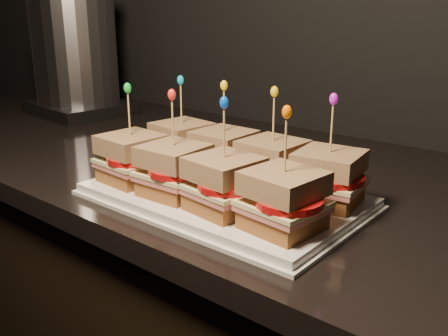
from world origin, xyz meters
The scene contains 62 objects.
granite_slab centered at (0.45, 1.66, 0.92)m, with size 2.33×0.70×0.04m, color black.
platter centered at (0.52, 1.49, 0.95)m, with size 0.41×0.25×0.02m, color white.
platter_rim centered at (0.52, 1.49, 0.95)m, with size 0.42×0.27×0.01m, color white.
sandwich_0_bread_bot centered at (0.38, 1.55, 0.97)m, with size 0.09×0.09×0.02m, color brown.
sandwich_0_ham centered at (0.38, 1.55, 0.99)m, with size 0.09×0.09×0.01m, color #C15D5E.
sandwich_0_cheese centered at (0.38, 1.55, 1.00)m, with size 0.10×0.09×0.01m, color #F1E8A1.
sandwich_0_tomato centered at (0.39, 1.54, 1.00)m, with size 0.09×0.09×0.01m, color #B80E0F.
sandwich_0_bread_top centered at (0.38, 1.55, 1.02)m, with size 0.09×0.09×0.03m, color #56280F.
sandwich_0_pick centered at (0.38, 1.55, 1.07)m, with size 0.00×0.00×0.09m, color tan.
sandwich_0_frill centered at (0.38, 1.55, 1.11)m, with size 0.01×0.01×0.02m, color #0E96B4.
sandwich_1_bread_bot centered at (0.47, 1.55, 0.97)m, with size 0.09×0.09×0.02m, color brown.
sandwich_1_ham centered at (0.47, 1.55, 0.99)m, with size 0.09×0.09×0.01m, color #C15D5E.
sandwich_1_cheese centered at (0.47, 1.55, 1.00)m, with size 0.10×0.09×0.01m, color #F1E8A1.
sandwich_1_tomato centered at (0.49, 1.54, 1.00)m, with size 0.09×0.09×0.01m, color #B80E0F.
sandwich_1_bread_top centered at (0.47, 1.55, 1.02)m, with size 0.09×0.09×0.03m, color #56280F.
sandwich_1_pick centered at (0.47, 1.55, 1.07)m, with size 0.00×0.00×0.09m, color tan.
sandwich_1_frill centered at (0.47, 1.55, 1.11)m, with size 0.01×0.01×0.02m, color yellow.
sandwich_2_bread_bot centered at (0.57, 1.55, 0.97)m, with size 0.09×0.09×0.02m, color brown.
sandwich_2_ham centered at (0.57, 1.55, 0.99)m, with size 0.09×0.09×0.01m, color #C15D5E.
sandwich_2_cheese centered at (0.57, 1.55, 1.00)m, with size 0.10×0.09×0.01m, color #F1E8A1.
sandwich_2_tomato centered at (0.58, 1.54, 1.00)m, with size 0.09×0.09×0.01m, color #B80E0F.
sandwich_2_bread_top centered at (0.57, 1.55, 1.02)m, with size 0.09×0.09×0.03m, color #56280F.
sandwich_2_pick centered at (0.57, 1.55, 1.07)m, with size 0.00×0.00×0.09m, color tan.
sandwich_2_frill centered at (0.57, 1.55, 1.11)m, with size 0.01×0.01×0.02m, color yellow.
sandwich_3_bread_bot centered at (0.67, 1.55, 0.97)m, with size 0.09×0.09×0.02m, color brown.
sandwich_3_ham centered at (0.67, 1.55, 0.99)m, with size 0.09×0.09×0.01m, color #C15D5E.
sandwich_3_cheese centered at (0.67, 1.55, 1.00)m, with size 0.10×0.09×0.01m, color #F1E8A1.
sandwich_3_tomato centered at (0.68, 1.54, 1.00)m, with size 0.09×0.09×0.01m, color #B80E0F.
sandwich_3_bread_top centered at (0.67, 1.55, 1.02)m, with size 0.09×0.09×0.03m, color #56280F.
sandwich_3_pick centered at (0.67, 1.55, 1.07)m, with size 0.00×0.00×0.09m, color tan.
sandwich_3_frill centered at (0.67, 1.55, 1.11)m, with size 0.01×0.01×0.02m, color #C61EC5.
sandwich_4_bread_bot centered at (0.38, 1.43, 0.97)m, with size 0.09×0.09×0.02m, color brown.
sandwich_4_ham centered at (0.38, 1.43, 0.99)m, with size 0.09×0.09×0.01m, color #C15D5E.
sandwich_4_cheese centered at (0.38, 1.43, 1.00)m, with size 0.10×0.09×0.01m, color #F1E8A1.
sandwich_4_tomato centered at (0.39, 1.43, 1.00)m, with size 0.09×0.09×0.01m, color #B80E0F.
sandwich_4_bread_top centered at (0.38, 1.43, 1.02)m, with size 0.09×0.09×0.03m, color #56280F.
sandwich_4_pick centered at (0.38, 1.43, 1.07)m, with size 0.00×0.00×0.09m, color tan.
sandwich_4_frill centered at (0.38, 1.43, 1.11)m, with size 0.01×0.01×0.02m, color green.
sandwich_5_bread_bot centered at (0.47, 1.43, 0.97)m, with size 0.09×0.09×0.02m, color brown.
sandwich_5_ham centered at (0.47, 1.43, 0.99)m, with size 0.09×0.09×0.01m, color #C15D5E.
sandwich_5_cheese centered at (0.47, 1.43, 1.00)m, with size 0.10×0.09×0.01m, color #F1E8A1.
sandwich_5_tomato centered at (0.49, 1.43, 1.00)m, with size 0.09×0.09×0.01m, color #B80E0F.
sandwich_5_bread_top centered at (0.47, 1.43, 1.02)m, with size 0.09×0.09×0.03m, color #56280F.
sandwich_5_pick centered at (0.47, 1.43, 1.07)m, with size 0.00×0.00×0.09m, color tan.
sandwich_5_frill centered at (0.47, 1.43, 1.11)m, with size 0.01×0.01×0.02m, color red.
sandwich_6_bread_bot centered at (0.57, 1.43, 0.97)m, with size 0.09×0.09×0.02m, color brown.
sandwich_6_ham centered at (0.57, 1.43, 0.99)m, with size 0.09×0.09×0.01m, color #C15D5E.
sandwich_6_cheese centered at (0.57, 1.43, 1.00)m, with size 0.10×0.09×0.01m, color #F1E8A1.
sandwich_6_tomato centered at (0.58, 1.43, 1.00)m, with size 0.09×0.09×0.01m, color #B80E0F.
sandwich_6_bread_top centered at (0.57, 1.43, 1.02)m, with size 0.09×0.09×0.03m, color #56280F.
sandwich_6_pick centered at (0.57, 1.43, 1.07)m, with size 0.00×0.00×0.09m, color tan.
sandwich_6_frill centered at (0.57, 1.43, 1.11)m, with size 0.01×0.01×0.02m, color blue.
sandwich_7_bread_bot centered at (0.67, 1.43, 0.97)m, with size 0.09×0.09×0.02m, color brown.
sandwich_7_ham centered at (0.67, 1.43, 0.99)m, with size 0.09×0.09×0.01m, color #C15D5E.
sandwich_7_cheese centered at (0.67, 1.43, 1.00)m, with size 0.10×0.09×0.01m, color #F1E8A1.
sandwich_7_tomato centered at (0.68, 1.43, 1.00)m, with size 0.09×0.09×0.01m, color #B80E0F.
sandwich_7_bread_top centered at (0.67, 1.43, 1.02)m, with size 0.09×0.09×0.03m, color #56280F.
sandwich_7_pick centered at (0.67, 1.43, 1.07)m, with size 0.00×0.00×0.09m, color tan.
sandwich_7_frill centered at (0.67, 1.43, 1.11)m, with size 0.01×0.01×0.02m, color #ED6601.
appliance_base centered at (-0.23, 1.76, 0.96)m, with size 0.27×0.23×0.03m, color #262628.
appliance_body centered at (-0.23, 1.76, 1.12)m, with size 0.23×0.23×0.29m, color silver.
appliance centered at (-0.23, 1.76, 1.12)m, with size 0.27×0.23×0.35m, color silver, non-canonical shape.
Camera 1 is at (0.99, 0.93, 1.23)m, focal length 40.00 mm.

